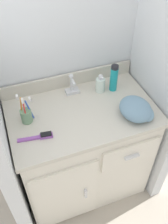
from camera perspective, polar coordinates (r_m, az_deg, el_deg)
ground_plane at (r=2.19m, az=-0.27°, el=-15.56°), size 6.00×6.00×0.00m
wall_back at (r=1.61m, az=-4.59°, el=14.82°), size 1.09×0.08×2.20m
wall_right at (r=1.57m, az=17.56°, el=11.80°), size 0.08×0.64×2.20m
vanity at (r=1.82m, az=-0.32°, el=-8.85°), size 0.91×0.57×0.83m
backsplash at (r=1.69m, az=-3.57°, el=7.35°), size 0.91×0.02×0.10m
sink_faucet at (r=1.63m, az=-2.72°, el=5.81°), size 0.09×0.09×0.14m
toothbrush_cup at (r=1.47m, az=-13.09°, el=-0.60°), size 0.08×0.07×0.20m
soap_dispenser at (r=1.64m, az=3.74°, el=6.27°), size 0.06×0.06×0.13m
shaving_cream_can at (r=1.64m, az=6.83°, el=7.72°), size 0.05×0.05×0.19m
hairbrush at (r=1.40m, az=-9.94°, el=-5.53°), size 0.20×0.05×0.03m
hand_towel at (r=1.50m, az=12.09°, el=0.56°), size 0.19×0.22×0.10m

